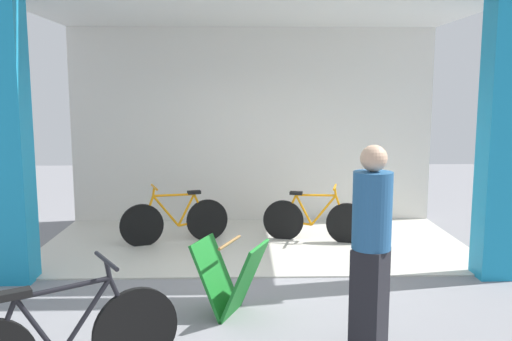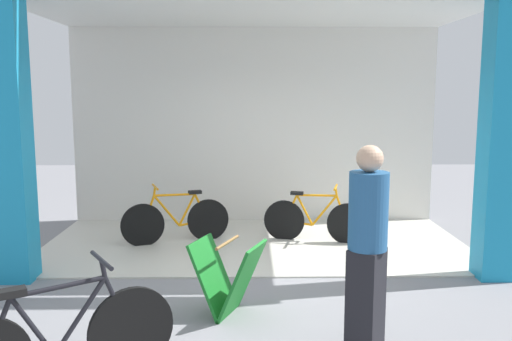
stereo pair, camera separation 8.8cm
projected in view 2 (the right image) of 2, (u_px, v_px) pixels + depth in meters
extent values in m
plane|color=gray|center=(257.00, 278.00, 6.18)|extent=(19.70, 19.70, 0.00)
cube|color=beige|center=(255.00, 243.00, 7.60)|extent=(5.85, 2.86, 0.02)
cube|color=silver|center=(254.00, 124.00, 8.78)|extent=(5.85, 0.12, 3.21)
cube|color=#198CBF|center=(9.00, 140.00, 5.92)|extent=(0.41, 0.36, 3.21)
cube|color=#198CBF|center=(501.00, 139.00, 5.99)|extent=(0.41, 0.36, 3.21)
cube|color=silver|center=(255.00, 12.00, 7.14)|extent=(5.85, 2.86, 0.06)
cylinder|color=black|center=(208.00, 220.00, 7.73)|extent=(0.58, 0.23, 0.60)
cylinder|color=black|center=(143.00, 225.00, 7.43)|extent=(0.58, 0.23, 0.60)
cylinder|color=orange|center=(193.00, 223.00, 7.67)|extent=(0.39, 0.16, 0.08)
cylinder|color=orange|center=(187.00, 210.00, 7.61)|extent=(0.26, 0.12, 0.45)
cylinder|color=orange|center=(167.00, 211.00, 7.51)|extent=(0.36, 0.15, 0.47)
cylinder|color=orange|center=(175.00, 195.00, 7.52)|extent=(0.56, 0.22, 0.05)
cylinder|color=orange|center=(201.00, 207.00, 7.67)|extent=(0.20, 0.09, 0.40)
cylinder|color=orange|center=(149.00, 210.00, 7.43)|extent=(0.18, 0.09, 0.42)
cylinder|color=orange|center=(155.00, 191.00, 7.42)|extent=(0.06, 0.05, 0.13)
cylinder|color=orange|center=(155.00, 187.00, 7.41)|extent=(0.16, 0.41, 0.03)
cube|color=black|center=(195.00, 192.00, 7.61)|extent=(0.20, 0.15, 0.05)
cylinder|color=black|center=(284.00, 220.00, 7.74)|extent=(0.58, 0.18, 0.59)
cylinder|color=black|center=(348.00, 224.00, 7.54)|extent=(0.58, 0.18, 0.59)
cylinder|color=orange|center=(299.00, 223.00, 7.70)|extent=(0.39, 0.12, 0.08)
cylinder|color=orange|center=(305.00, 210.00, 7.65)|extent=(0.26, 0.09, 0.44)
cylinder|color=orange|center=(324.00, 210.00, 7.59)|extent=(0.36, 0.12, 0.46)
cylinder|color=orange|center=(317.00, 195.00, 7.58)|extent=(0.55, 0.16, 0.05)
cylinder|color=orange|center=(291.00, 208.00, 7.69)|extent=(0.19, 0.08, 0.39)
cylinder|color=orange|center=(342.00, 210.00, 7.53)|extent=(0.18, 0.07, 0.41)
cylinder|color=orange|center=(336.00, 192.00, 7.51)|extent=(0.06, 0.04, 0.12)
cylinder|color=orange|center=(336.00, 187.00, 7.51)|extent=(0.12, 0.40, 0.03)
cube|color=black|center=(297.00, 193.00, 7.64)|extent=(0.19, 0.13, 0.04)
cylinder|color=black|center=(132.00, 330.00, 4.08)|extent=(0.59, 0.39, 0.66)
cylinder|color=black|center=(33.00, 327.00, 3.68)|extent=(0.27, 0.18, 0.50)
cylinder|color=black|center=(80.00, 316.00, 3.85)|extent=(0.37, 0.25, 0.52)
cylinder|color=black|center=(60.00, 287.00, 3.75)|extent=(0.56, 0.37, 0.05)
cylinder|color=black|center=(117.00, 304.00, 3.99)|extent=(0.19, 0.14, 0.46)
cylinder|color=black|center=(103.00, 269.00, 3.90)|extent=(0.07, 0.06, 0.14)
cylinder|color=black|center=(101.00, 260.00, 3.89)|extent=(0.27, 0.41, 0.03)
cube|color=black|center=(10.00, 293.00, 3.58)|extent=(0.22, 0.19, 0.05)
cube|color=#197226|center=(213.00, 277.00, 5.18)|extent=(0.49, 0.57, 0.73)
cube|color=#197226|center=(242.00, 281.00, 5.07)|extent=(0.49, 0.57, 0.73)
cylinder|color=olive|center=(227.00, 242.00, 5.08)|extent=(0.21, 0.46, 0.03)
cube|color=black|center=(366.00, 301.00, 4.36)|extent=(0.36, 0.37, 0.88)
cylinder|color=#26598C|center=(368.00, 211.00, 4.25)|extent=(0.43, 0.43, 0.62)
sphere|color=#D8AD8C|center=(370.00, 158.00, 4.19)|extent=(0.21, 0.21, 0.21)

